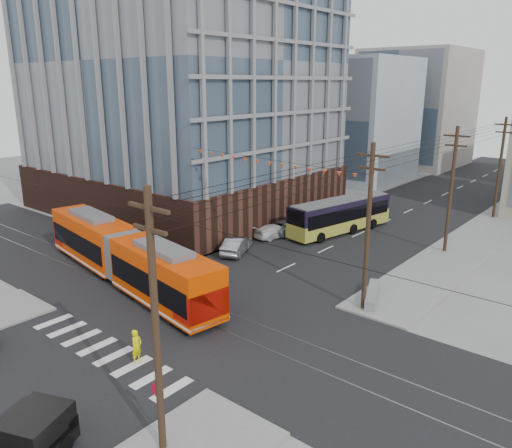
{
  "coord_description": "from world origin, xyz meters",
  "views": [
    {
      "loc": [
        22.34,
        -16.71,
        14.47
      ],
      "look_at": [
        0.45,
        9.63,
        4.72
      ],
      "focal_mm": 35.0,
      "sensor_mm": 36.0,
      "label": 1
    }
  ],
  "objects": [
    {
      "name": "stop_sign",
      "position": [
        7.66,
        -5.47,
        1.16
      ],
      "size": [
        0.71,
        0.71,
        2.32
      ],
      "primitive_type": null,
      "rotation": [
        0.0,
        0.0,
        -0.0
      ],
      "color": "red",
      "rests_on": "ground"
    },
    {
      "name": "ground",
      "position": [
        0.0,
        0.0,
        0.0
      ],
      "size": [
        160.0,
        160.0,
        0.0
      ],
      "primitive_type": "plane",
      "color": "slate"
    },
    {
      "name": "pedestrian",
      "position": [
        2.3,
        -2.54,
        0.95
      ],
      "size": [
        0.6,
        0.78,
        1.9
      ],
      "primitive_type": "imported",
      "rotation": [
        0.0,
        0.0,
        1.81
      ],
      "color": "#E8E803",
      "rests_on": "ground"
    },
    {
      "name": "bg_bldg_nw_near",
      "position": [
        -17.0,
        52.0,
        9.0
      ],
      "size": [
        18.0,
        16.0,
        18.0
      ],
      "primitive_type": "cube",
      "color": "#8C99A5",
      "rests_on": "ground"
    },
    {
      "name": "parked_car_grey",
      "position": [
        -5.74,
        21.82,
        0.65
      ],
      "size": [
        2.17,
        4.7,
        1.31
      ],
      "primitive_type": "imported",
      "rotation": [
        0.0,
        0.0,
        3.14
      ],
      "color": "slate",
      "rests_on": "ground"
    },
    {
      "name": "jersey_barrier",
      "position": [
        8.3,
        12.61,
        0.41
      ],
      "size": [
        2.43,
        4.19,
        0.83
      ],
      "primitive_type": "cube",
      "rotation": [
        0.0,
        0.0,
        0.39
      ],
      "color": "gray",
      "rests_on": "ground"
    },
    {
      "name": "streetcar",
      "position": [
        -7.44,
        3.93,
        2.05
      ],
      "size": [
        21.5,
        6.37,
        4.1
      ],
      "primitive_type": null,
      "rotation": [
        0.0,
        0.0,
        -0.16
      ],
      "color": "#DB3900",
      "rests_on": "ground"
    },
    {
      "name": "bg_bldg_nw_far",
      "position": [
        -14.0,
        72.0,
        10.0
      ],
      "size": [
        16.0,
        18.0,
        20.0
      ],
      "primitive_type": "cube",
      "color": "gray",
      "rests_on": "ground"
    },
    {
      "name": "parked_car_white",
      "position": [
        -5.76,
        19.96,
        0.64
      ],
      "size": [
        2.68,
        4.66,
        1.27
      ],
      "primitive_type": "imported",
      "rotation": [
        0.0,
        0.0,
        2.93
      ],
      "color": "silver",
      "rests_on": "ground"
    },
    {
      "name": "utility_pole_near",
      "position": [
        8.5,
        -6.0,
        5.5
      ],
      "size": [
        0.3,
        0.3,
        11.0
      ],
      "primitive_type": "cylinder",
      "color": "black",
      "rests_on": "ground"
    },
    {
      "name": "parked_car_silver",
      "position": [
        -5.5,
        14.1,
        0.75
      ],
      "size": [
        3.29,
        4.81,
        1.5
      ],
      "primitive_type": "imported",
      "rotation": [
        0.0,
        0.0,
        3.56
      ],
      "color": "gray",
      "rests_on": "ground"
    },
    {
      "name": "city_bus",
      "position": [
        -1.86,
        25.54,
        1.73
      ],
      "size": [
        5.03,
        12.49,
        3.46
      ],
      "primitive_type": null,
      "rotation": [
        0.0,
        0.0,
        -0.2
      ],
      "color": "black",
      "rests_on": "ground"
    },
    {
      "name": "office_building",
      "position": [
        -22.0,
        23.0,
        14.3
      ],
      "size": [
        30.0,
        25.0,
        28.6
      ],
      "primitive_type": "cube",
      "color": "#381E16",
      "rests_on": "ground"
    }
  ]
}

